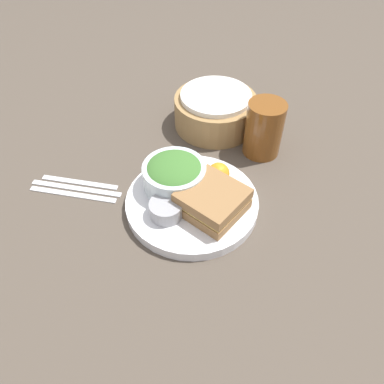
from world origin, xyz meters
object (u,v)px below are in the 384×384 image
at_px(drink_glass, 264,129).
at_px(spoon, 80,182).
at_px(fork, 73,194).
at_px(dressing_cup, 166,209).
at_px(bread_basket, 215,110).
at_px(plate, 192,203).
at_px(salad_bowl, 174,174).
at_px(sandwich, 212,201).
at_px(knife, 76,188).

bearing_deg(drink_glass, spoon, -144.34).
bearing_deg(drink_glass, fork, -140.03).
bearing_deg(dressing_cup, drink_glass, 66.42).
bearing_deg(dressing_cup, fork, -178.81).
relative_size(bread_basket, spoon, 1.18).
relative_size(plate, salad_bowl, 2.09).
bearing_deg(sandwich, bread_basket, 107.35).
distance_m(salad_bowl, fork, 0.22).
bearing_deg(plate, salad_bowl, 155.05).
height_order(dressing_cup, knife, dressing_cup).
relative_size(dressing_cup, drink_glass, 0.50).
height_order(salad_bowl, spoon, salad_bowl).
height_order(sandwich, fork, sandwich).
bearing_deg(bread_basket, drink_glass, -24.27).
bearing_deg(plate, spoon, -174.62).
xyz_separation_m(sandwich, knife, (-0.29, -0.03, -0.04)).
distance_m(dressing_cup, knife, 0.22).
distance_m(dressing_cup, fork, 0.21).
xyz_separation_m(dressing_cup, bread_basket, (-0.01, 0.33, 0.01)).
distance_m(sandwich, bread_basket, 0.30).
relative_size(sandwich, fork, 0.74).
relative_size(plate, dressing_cup, 4.12).
xyz_separation_m(drink_glass, bread_basket, (-0.13, 0.06, -0.02)).
bearing_deg(spoon, salad_bowl, -177.12).
bearing_deg(sandwich, plate, 165.88).
height_order(knife, spoon, same).
bearing_deg(knife, salad_bowl, -172.19).
bearing_deg(drink_glass, salad_bowl, -124.15).
xyz_separation_m(plate, bread_basket, (-0.04, 0.28, 0.03)).
bearing_deg(spoon, plate, 175.85).
xyz_separation_m(sandwich, spoon, (-0.29, -0.01, -0.04)).
xyz_separation_m(sandwich, dressing_cup, (-0.08, -0.04, -0.01)).
bearing_deg(plate, bread_basket, 99.15).
xyz_separation_m(bread_basket, fork, (-0.20, -0.34, -0.04)).
distance_m(plate, bread_basket, 0.28).
distance_m(fork, knife, 0.02).
bearing_deg(spoon, dressing_cup, 162.31).
distance_m(plate, fork, 0.25).
bearing_deg(bread_basket, salad_bowl, -90.20).
relative_size(salad_bowl, knife, 0.64).
xyz_separation_m(dressing_cup, drink_glass, (0.12, 0.27, 0.03)).
bearing_deg(fork, salad_bowl, -167.37).
bearing_deg(knife, dressing_cup, 166.90).
relative_size(sandwich, salad_bowl, 1.10).
xyz_separation_m(plate, knife, (-0.24, -0.04, -0.01)).
height_order(sandwich, drink_glass, drink_glass).
distance_m(salad_bowl, drink_glass, 0.24).
distance_m(plate, salad_bowl, 0.07).
height_order(bread_basket, fork, bread_basket).
relative_size(plate, sandwich, 1.89).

